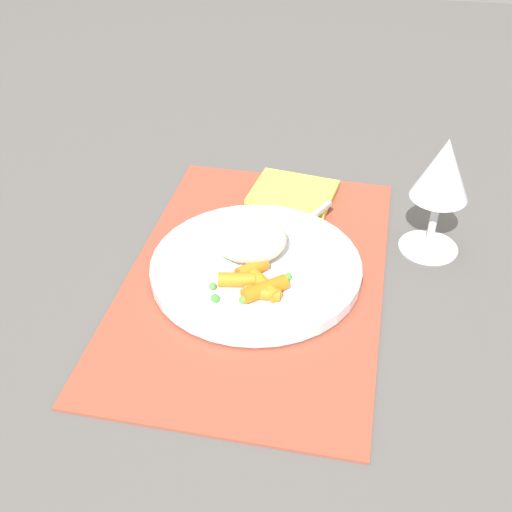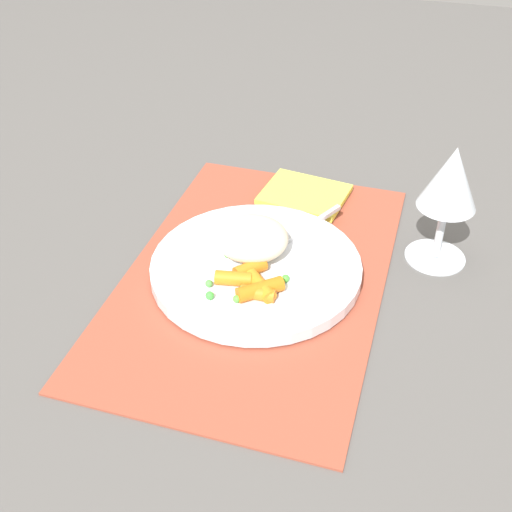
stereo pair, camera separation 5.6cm
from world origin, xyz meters
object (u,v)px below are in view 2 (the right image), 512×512
Objects in this scene: plate at (256,268)px; napkin at (305,194)px; rice_mound at (252,238)px; wine_glass at (450,183)px; carrot_portion at (253,283)px; fork at (278,246)px.

plate is 0.19m from napkin.
rice_mound is 0.56× the size of wine_glass.
rice_mound is 0.07m from carrot_portion.
plate is 3.06× the size of carrot_portion.
plate is 0.05m from carrot_portion.
rice_mound is 0.17m from napkin.
plate is 2.23× the size of napkin.
rice_mound is (-0.02, -0.01, 0.03)m from plate.
rice_mound is 0.48× the size of fork.
carrot_portion is at bearing 18.17° from rice_mound.
napkin is (-0.16, 0.03, -0.03)m from rice_mound.
fork is 0.15m from napkin.
carrot_portion is 0.26m from wine_glass.
wine_glass is (-0.10, 0.21, 0.10)m from plate.
carrot_portion is 0.53× the size of wine_glass.
plate is at bearing -63.75° from wine_glass.
plate is 2.89× the size of rice_mound.
napkin is at bearing 170.56° from rice_mound.
rice_mound is at bearing -161.83° from carrot_portion.
plate reaches higher than napkin.
rice_mound reaches higher than napkin.
fork reaches higher than plate.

